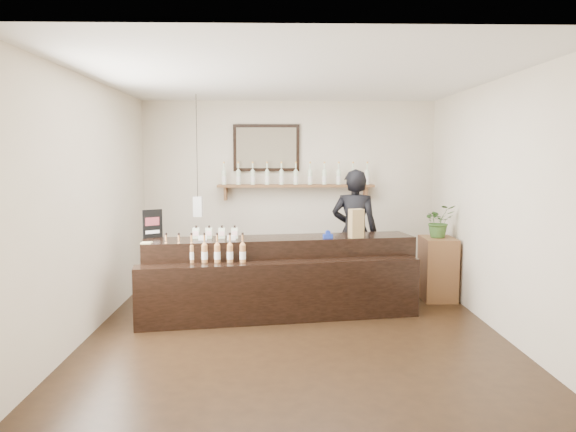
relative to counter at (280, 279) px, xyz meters
The scene contains 10 objects.
ground 0.74m from the counter, 74.06° to the right, with size 5.00×5.00×0.00m, color black.
room_shell 1.40m from the counter, 74.06° to the right, with size 5.00×5.00×5.00m.
back_wall_decor 2.23m from the counter, 89.66° to the left, with size 2.66×0.96×1.69m.
counter is the anchor object (origin of this frame).
promo_sign 1.72m from the counter, behind, with size 0.22×0.16×0.35m.
paper_bag 1.17m from the counter, ahead, with size 0.19×0.17×0.36m.
tape_dispenser 0.80m from the counter, ahead, with size 0.12×0.07×0.10m.
side_cabinet 2.27m from the counter, 17.37° to the left, with size 0.44×0.59×0.85m.
potted_plant 2.35m from the counter, 17.37° to the left, with size 0.40×0.35×0.45m, color #345A24.
shopkeeper 1.55m from the counter, 42.54° to the left, with size 0.73×0.48×2.00m, color black.
Camera 1 is at (-0.23, -6.24, 1.94)m, focal length 35.00 mm.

